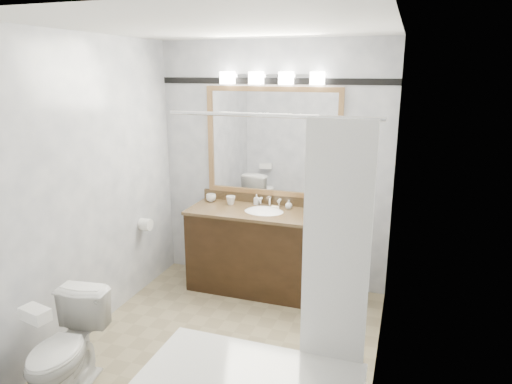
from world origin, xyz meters
The scene contains 14 objects.
room centered at (0.00, 0.00, 1.25)m, with size 2.42×2.62×2.52m.
vanity centered at (0.00, 1.02, 0.44)m, with size 1.53×0.58×0.97m.
mirror centered at (0.00, 1.28, 1.50)m, with size 1.40×0.04×1.10m.
vanity_light_bar centered at (0.00, 1.23, 2.13)m, with size 1.02×0.14×0.12m.
accent_stripe centered at (0.00, 1.29, 2.10)m, with size 2.40×0.01×0.06m, color black.
tp_roll centered at (-1.14, 0.66, 0.70)m, with size 0.12×0.12×0.11m, color white.
toilet centered at (-0.82, -0.91, 0.35)m, with size 0.39×0.68×0.69m, color white.
tissue_box centered at (-0.82, -1.12, 0.73)m, with size 0.19×0.11×0.08m, color white.
coffee_maker centered at (0.49, 1.06, 1.05)m, with size 0.20×0.24×0.38m.
cup_left centered at (-0.64, 1.17, 0.89)m, with size 0.10×0.10×0.08m, color white.
cup_right centered at (-0.40, 1.14, 0.89)m, with size 0.10×0.10×0.09m, color white.
soap_bottle_a centered at (-0.14, 1.22, 0.90)m, with size 0.05×0.05×0.11m, color white.
soap_bottle_b centered at (0.21, 1.17, 0.90)m, with size 0.07×0.07×0.09m, color white.
soap_bar centered at (0.08, 1.13, 0.86)m, with size 0.08×0.05×0.02m, color beige.
Camera 1 is at (1.31, -3.10, 2.21)m, focal length 32.00 mm.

